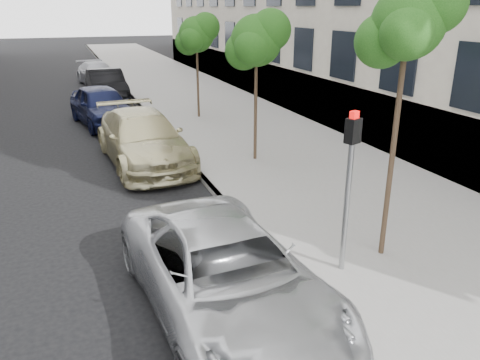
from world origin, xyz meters
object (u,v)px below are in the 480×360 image
signal_pole (349,174)px  tree_mid (257,40)px  minivan (226,274)px  sedan_blue (102,106)px  tree_near (409,24)px  sedan_black (106,86)px  tree_far (197,34)px  suv (143,139)px  sedan_rear (98,74)px

signal_pole → tree_mid: bearing=61.0°
minivan → sedan_blue: bearing=88.8°
tree_near → sedan_blue: size_ratio=1.06×
tree_near → sedan_black: size_ratio=1.03×
minivan → tree_near: bearing=5.9°
tree_far → minivan: tree_far is taller
tree_near → tree_mid: (0.00, 6.50, -0.66)m
tree_mid → suv: size_ratio=0.81×
sedan_black → tree_mid: bearing=-76.8°
tree_mid → tree_far: (-0.00, 6.50, -0.15)m
suv → sedan_black: (-0.01, 11.21, 0.01)m
sedan_rear → signal_pole: bearing=-92.6°
tree_near → suv: bearing=113.4°
signal_pole → suv: (-2.25, 7.93, -1.18)m
suv → sedan_blue: bearing=93.2°
suv → sedan_blue: (-0.72, 5.76, 0.01)m
tree_mid → minivan: bearing=-115.9°
tree_far → sedan_blue: size_ratio=0.91×
signal_pole → sedan_blue: signal_pole is taller
tree_near → tree_mid: tree_near is taller
sedan_blue → sedan_black: sedan_blue is taller
tree_far → sedan_black: bearing=119.5°
suv → sedan_rear: suv is taller
sedan_blue → minivan: bearing=-97.4°
tree_mid → sedan_rear: bearing=100.4°
minivan → sedan_black: size_ratio=1.07×
minivan → sedan_rear: 25.22m
sedan_black → minivan: bearing=-92.1°
minivan → sedan_rear: bearing=86.0°
signal_pole → sedan_black: signal_pole is taller
sedan_blue → sedan_rear: size_ratio=0.99×
tree_mid → signal_pole: size_ratio=1.54×
tree_far → sedan_blue: 4.93m
tree_near → sedan_black: 19.53m
signal_pole → sedan_black: size_ratio=0.60×
tree_far → sedan_black: 7.34m
sedan_blue → signal_pole: bearing=-87.7°
tree_mid → suv: (-3.33, 1.19, -2.94)m
tree_mid → sedan_blue: bearing=120.2°
signal_pole → sedan_rear: 25.01m
suv → minivan: bearing=-94.7°
sedan_rear → minivan: bearing=-98.0°
suv → sedan_rear: bearing=86.1°
tree_mid → suv: tree_mid is taller
tree_far → sedan_rear: 12.45m
sedan_black → suv: bearing=-91.8°
tree_far → minivan: size_ratio=0.82×
tree_near → minivan: tree_near is taller
tree_near → signal_pole: 2.66m
suv → sedan_rear: size_ratio=1.14×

